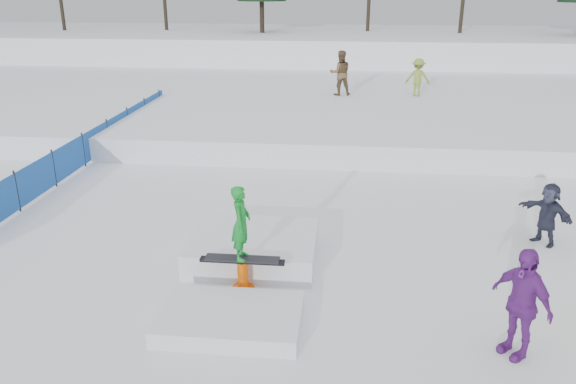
# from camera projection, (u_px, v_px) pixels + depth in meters

# --- Properties ---
(ground) EXTENTS (120.00, 120.00, 0.00)m
(ground) POSITION_uv_depth(u_px,v_px,m) (253.00, 278.00, 11.16)
(ground) COLOR white
(snow_berm) EXTENTS (60.00, 14.00, 2.40)m
(snow_berm) POSITION_uv_depth(u_px,v_px,m) (323.00, 49.00, 38.69)
(snow_berm) COLOR white
(snow_berm) RESTS_ON ground
(snow_midrise) EXTENTS (50.00, 18.00, 0.80)m
(snow_midrise) POSITION_uv_depth(u_px,v_px,m) (309.00, 101.00, 25.93)
(snow_midrise) COLOR white
(snow_midrise) RESTS_ON ground
(safety_fence) EXTENTS (0.05, 16.00, 1.10)m
(safety_fence) POSITION_uv_depth(u_px,v_px,m) (84.00, 150.00, 17.75)
(safety_fence) COLOR #1A50A5
(safety_fence) RESTS_ON ground
(walker_olive) EXTENTS (1.08, 0.91, 1.95)m
(walker_olive) POSITION_uv_depth(u_px,v_px,m) (340.00, 73.00, 24.74)
(walker_olive) COLOR brown
(walker_olive) RESTS_ON snow_midrise
(walker_ygreen) EXTENTS (1.12, 0.73, 1.63)m
(walker_ygreen) POSITION_uv_depth(u_px,v_px,m) (418.00, 77.00, 24.57)
(walker_ygreen) COLOR olive
(walker_ygreen) RESTS_ON snow_midrise
(spectator_purple) EXTENTS (0.99, 1.14, 1.84)m
(spectator_purple) POSITION_uv_depth(u_px,v_px,m) (521.00, 303.00, 8.57)
(spectator_purple) COLOR #71278E
(spectator_purple) RESTS_ON ground
(spectator_dark) EXTENTS (1.12, 1.32, 1.43)m
(spectator_dark) POSITION_uv_depth(u_px,v_px,m) (547.00, 214.00, 12.40)
(spectator_dark) COLOR #292C40
(spectator_dark) RESTS_ON ground
(jib_rail_feature) EXTENTS (2.60, 4.40, 2.11)m
(jib_rail_feature) POSITION_uv_depth(u_px,v_px,m) (248.00, 262.00, 11.14)
(jib_rail_feature) COLOR white
(jib_rail_feature) RESTS_ON ground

